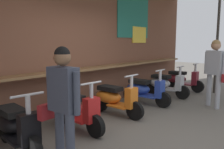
{
  "coord_description": "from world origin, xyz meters",
  "views": [
    {
      "loc": [
        -3.3,
        -2.23,
        1.65
      ],
      "look_at": [
        0.82,
        1.35,
        0.88
      ],
      "focal_mm": 36.82,
      "sensor_mm": 36.0,
      "label": 1
    }
  ],
  "objects": [
    {
      "name": "shopper_browsing",
      "position": [
        -1.57,
        0.09,
        0.96
      ],
      "size": [
        0.29,
        0.64,
        1.6
      ],
      "rotation": [
        0.0,
        0.0,
        3.21
      ],
      "color": "#383D4C",
      "rests_on": "ground_plane"
    },
    {
      "name": "scooter_red",
      "position": [
        -0.56,
        1.08,
        0.39
      ],
      "size": [
        0.47,
        1.4,
        0.97
      ],
      "rotation": [
        0.0,
        0.0,
        -1.62
      ],
      "color": "red",
      "rests_on": "ground_plane"
    },
    {
      "name": "market_stall_facade",
      "position": [
        -0.0,
        1.89,
        1.9
      ],
      "size": [
        10.68,
        2.17,
        3.45
      ],
      "color": "brown",
      "rests_on": "ground_plane"
    },
    {
      "name": "ground_plane",
      "position": [
        0.0,
        0.0,
        0.0
      ],
      "size": [
        29.9,
        29.9,
        0.0
      ],
      "primitive_type": "plane",
      "color": "#605B54"
    },
    {
      "name": "scooter_black",
      "position": [
        -1.73,
        1.08,
        0.39
      ],
      "size": [
        0.5,
        1.4,
        0.97
      ],
      "rotation": [
        0.0,
        0.0,
        -1.65
      ],
      "color": "black",
      "rests_on": "ground_plane"
    },
    {
      "name": "scooter_maroon",
      "position": [
        4.11,
        1.08,
        0.39
      ],
      "size": [
        0.49,
        1.4,
        0.97
      ],
      "rotation": [
        0.0,
        0.0,
        -1.5
      ],
      "color": "maroon",
      "rests_on": "ground_plane"
    },
    {
      "name": "scooter_blue",
      "position": [
        1.8,
        1.08,
        0.39
      ],
      "size": [
        0.46,
        1.4,
        0.97
      ],
      "rotation": [
        0.0,
        0.0,
        -1.53
      ],
      "color": "#233D9E",
      "rests_on": "ground_plane"
    },
    {
      "name": "scooter_silver",
      "position": [
        2.96,
        1.08,
        0.39
      ],
      "size": [
        0.46,
        1.4,
        0.97
      ],
      "rotation": [
        0.0,
        0.0,
        -1.54
      ],
      "color": "#B2B5BA",
      "rests_on": "ground_plane"
    },
    {
      "name": "scooter_orange",
      "position": [
        0.58,
        1.08,
        0.39
      ],
      "size": [
        0.46,
        1.4,
        0.97
      ],
      "rotation": [
        0.0,
        0.0,
        -1.55
      ],
      "color": "orange",
      "rests_on": "ground_plane"
    },
    {
      "name": "shopper_passing",
      "position": [
        2.72,
        -0.44,
        1.05
      ],
      "size": [
        0.38,
        0.68,
        1.71
      ],
      "rotation": [
        0.0,
        0.0,
        -0.31
      ],
      "color": "#999EA8",
      "rests_on": "ground_plane"
    }
  ]
}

